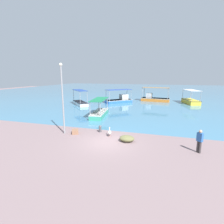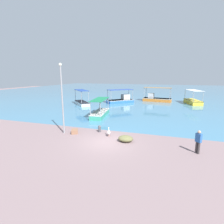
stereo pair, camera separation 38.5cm
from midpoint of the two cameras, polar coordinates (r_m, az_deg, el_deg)
The scene contains 13 objects.
ground at distance 14.65m, azimuth -1.31°, elevation -9.75°, with size 120.00×120.00×0.00m, color slate.
harbor_water at distance 61.25m, azimuth 13.70°, elevation 6.56°, with size 110.00×90.00×0.00m, color teal.
fishing_boat_center at distance 34.95m, azimuth 3.35°, elevation 4.07°, with size 5.24×4.97×2.63m.
fishing_boat_far_left at distance 32.84m, azimuth -9.50°, elevation 3.22°, with size 4.53×4.70×2.74m.
fishing_boat_outer at distance 36.94m, azimuth 25.18°, elevation 3.25°, with size 3.08×5.29×2.62m.
fishing_boat_near_right at distance 23.49m, azimuth -3.45°, elevation -0.18°, with size 2.28×5.40×2.31m.
fishing_boat_far_right at distance 37.86m, azimuth 14.53°, elevation 4.32°, with size 5.90×2.66×2.88m.
pelican at distance 15.80m, azimuth -0.37°, elevation -6.65°, with size 0.45×0.78×0.80m.
lamp_post at distance 16.54m, azimuth -15.35°, elevation 5.21°, with size 0.28×0.28×6.46m.
mooring_bollard at distance 16.99m, azimuth -3.44°, elevation -5.36°, with size 0.27×0.27×0.69m.
fisherman_standing at distance 13.79m, azimuth 27.07°, elevation -8.50°, with size 0.44×0.44×1.69m.
net_pile at distance 14.73m, azimuth 5.23°, elevation -8.64°, with size 1.24×1.05×0.50m, color #66653E.
cargo_crate at distance 17.00m, azimuth -11.47°, elevation -6.23°, with size 0.79×0.59×0.36m, color #8D6249.
Camera 2 is at (4.68, -12.79, 5.42)m, focal length 28.00 mm.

